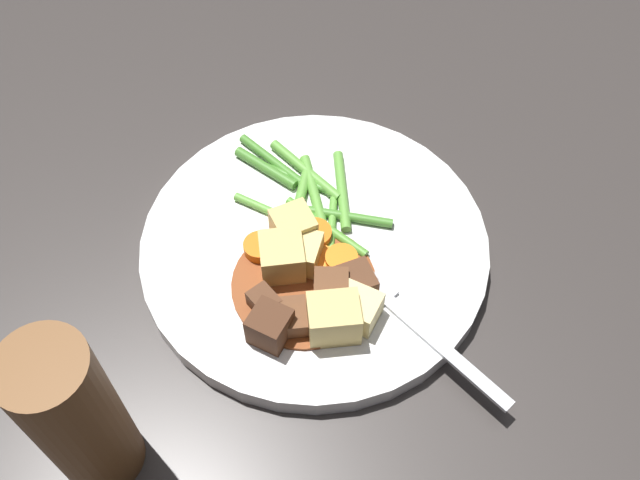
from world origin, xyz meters
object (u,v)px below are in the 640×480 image
(carrot_slice_3, at_px, (265,248))
(meat_chunk_3, at_px, (276,326))
(potato_chunk_2, at_px, (340,318))
(pepper_mill, at_px, (84,417))
(carrot_slice_0, at_px, (320,236))
(carrot_slice_2, at_px, (347,261))
(dinner_plate, at_px, (320,246))
(meat_chunk_0, at_px, (337,290))
(meat_chunk_1, at_px, (362,281))
(carrot_slice_1, at_px, (327,263))
(meat_chunk_2, at_px, (270,303))
(potato_chunk_3, at_px, (288,257))
(potato_chunk_1, at_px, (309,253))
(fork, at_px, (416,320))
(potato_chunk_0, at_px, (363,308))
(potato_chunk_4, at_px, (299,225))
(meat_chunk_4, at_px, (293,318))

(carrot_slice_3, distance_m, meat_chunk_3, 0.07)
(potato_chunk_2, height_order, pepper_mill, pepper_mill)
(potato_chunk_2, bearing_deg, carrot_slice_3, -140.82)
(carrot_slice_0, xyz_separation_m, carrot_slice_2, (0.02, 0.02, 0.00))
(dinner_plate, height_order, meat_chunk_0, meat_chunk_0)
(carrot_slice_3, distance_m, meat_chunk_1, 0.08)
(carrot_slice_3, distance_m, meat_chunk_0, 0.07)
(meat_chunk_0, bearing_deg, carrot_slice_3, -127.92)
(meat_chunk_3, xyz_separation_m, pepper_mill, (0.08, -0.11, 0.04))
(carrot_slice_0, bearing_deg, carrot_slice_1, 12.78)
(carrot_slice_1, relative_size, meat_chunk_1, 1.01)
(dinner_plate, bearing_deg, meat_chunk_2, -30.87)
(carrot_slice_1, xyz_separation_m, carrot_slice_3, (-0.01, -0.05, 0.00))
(carrot_slice_2, bearing_deg, carrot_slice_3, -102.43)
(meat_chunk_0, relative_size, meat_chunk_2, 1.17)
(carrot_slice_2, height_order, potato_chunk_3, potato_chunk_3)
(carrot_slice_2, relative_size, potato_chunk_3, 0.76)
(carrot_slice_0, height_order, meat_chunk_3, meat_chunk_3)
(potato_chunk_1, relative_size, fork, 0.21)
(carrot_slice_1, height_order, potato_chunk_1, potato_chunk_1)
(potato_chunk_0, relative_size, potato_chunk_1, 1.09)
(carrot_slice_0, height_order, potato_chunk_3, potato_chunk_3)
(carrot_slice_0, bearing_deg, potato_chunk_3, -42.64)
(potato_chunk_3, xyz_separation_m, meat_chunk_0, (0.03, 0.04, -0.00))
(carrot_slice_3, distance_m, potato_chunk_4, 0.03)
(carrot_slice_1, relative_size, potato_chunk_2, 0.73)
(carrot_slice_3, height_order, potato_chunk_1, potato_chunk_1)
(potato_chunk_2, distance_m, meat_chunk_0, 0.03)
(carrot_slice_3, distance_m, potato_chunk_3, 0.03)
(potato_chunk_0, bearing_deg, pepper_mill, -60.71)
(carrot_slice_0, bearing_deg, meat_chunk_1, 34.75)
(carrot_slice_1, relative_size, potato_chunk_3, 0.81)
(potato_chunk_4, height_order, meat_chunk_3, potato_chunk_4)
(carrot_slice_1, bearing_deg, meat_chunk_1, 51.13)
(carrot_slice_0, height_order, meat_chunk_1, meat_chunk_1)
(dinner_plate, bearing_deg, potato_chunk_3, -42.38)
(carrot_slice_3, distance_m, meat_chunk_2, 0.05)
(potato_chunk_2, bearing_deg, meat_chunk_3, -84.46)
(potato_chunk_3, distance_m, pepper_mill, 0.19)
(carrot_slice_1, distance_m, meat_chunk_3, 0.07)
(meat_chunk_0, height_order, meat_chunk_1, meat_chunk_0)
(potato_chunk_4, xyz_separation_m, meat_chunk_2, (0.07, -0.02, -0.01))
(potato_chunk_0, xyz_separation_m, meat_chunk_1, (-0.02, 0.00, -0.00))
(meat_chunk_3, relative_size, fork, 0.20)
(meat_chunk_4, bearing_deg, potato_chunk_2, 82.56)
(dinner_plate, bearing_deg, fork, 43.34)
(meat_chunk_4, bearing_deg, meat_chunk_1, 121.04)
(potato_chunk_2, bearing_deg, carrot_slice_2, 172.39)
(potato_chunk_2, distance_m, potato_chunk_3, 0.07)
(carrot_slice_1, distance_m, pepper_mill, 0.21)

